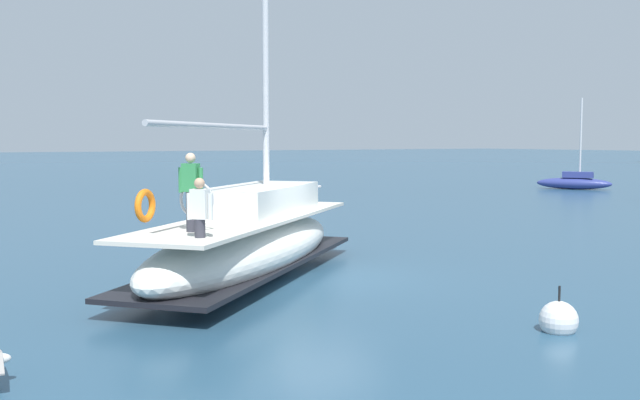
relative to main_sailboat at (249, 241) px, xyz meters
name	(u,v)px	position (x,y,z in m)	size (l,w,h in m)	color
ground_plane	(324,277)	(0.84, 1.57, -0.90)	(400.00, 400.00, 0.00)	#284C66
main_sailboat	(249,241)	(0.00, 0.00, 0.00)	(8.16, 8.78, 12.18)	white
moored_sloop_far	(574,182)	(-17.00, 32.46, -0.39)	(4.71, 3.58, 6.12)	navy
mooring_buoy	(559,320)	(7.15, 2.45, -0.70)	(0.67, 0.67, 0.93)	silver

